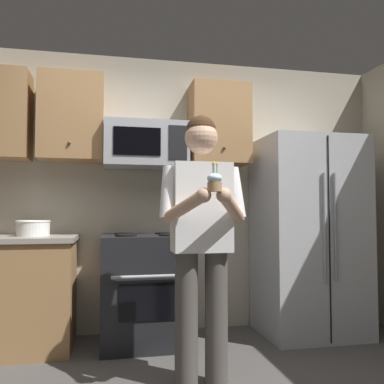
% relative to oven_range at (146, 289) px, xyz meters
% --- Properties ---
extents(wall_back, '(4.40, 0.10, 2.60)m').
position_rel_oven_range_xyz_m(wall_back, '(0.15, 0.39, 0.84)').
color(wall_back, '#B7AD99').
rests_on(wall_back, ground).
extents(oven_range, '(0.76, 0.70, 0.93)m').
position_rel_oven_range_xyz_m(oven_range, '(0.00, 0.00, 0.00)').
color(oven_range, black).
rests_on(oven_range, ground).
extents(microwave, '(0.74, 0.41, 0.40)m').
position_rel_oven_range_xyz_m(microwave, '(0.00, 0.12, 1.26)').
color(microwave, '#9EA0A5').
extents(refrigerator, '(0.90, 0.75, 1.80)m').
position_rel_oven_range_xyz_m(refrigerator, '(1.50, -0.04, 0.44)').
color(refrigerator, '#B7BABF').
rests_on(refrigerator, ground).
extents(cabinet_row_upper, '(2.78, 0.36, 0.76)m').
position_rel_oven_range_xyz_m(cabinet_row_upper, '(-0.57, 0.17, 1.49)').
color(cabinet_row_upper, '#9E7247').
extents(bowl_large_white, '(0.28, 0.28, 0.13)m').
position_rel_oven_range_xyz_m(bowl_large_white, '(-0.94, 0.07, 0.53)').
color(bowl_large_white, white).
rests_on(bowl_large_white, counter_left).
extents(person, '(0.60, 0.48, 1.76)m').
position_rel_oven_range_xyz_m(person, '(0.28, -0.93, 0.53)').
color(person, '#4C4742').
rests_on(person, ground).
extents(cupcake, '(0.09, 0.09, 0.17)m').
position_rel_oven_range_xyz_m(cupcake, '(0.28, -1.26, 0.83)').
color(cupcake, '#A87F56').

